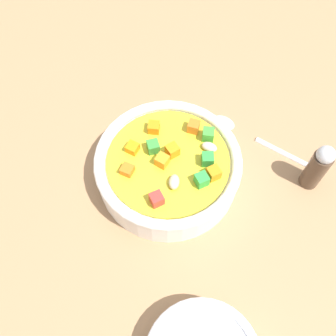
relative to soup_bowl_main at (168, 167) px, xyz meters
The scene contains 4 objects.
ground_plane 4.09cm from the soup_bowl_main, 120.00° to the right, with size 140.00×140.00×2.00cm, color #9E754F.
soup_bowl_main is the anchor object (origin of this frame).
spoon 15.73cm from the soup_bowl_main, 83.26° to the left, with size 18.11×9.15×0.90cm.
pepper_shaker 21.06cm from the soup_bowl_main, 54.67° to the left, with size 2.84×2.84×9.01cm.
Camera 1 is at (22.94, -15.01, 51.70)cm, focal length 41.37 mm.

